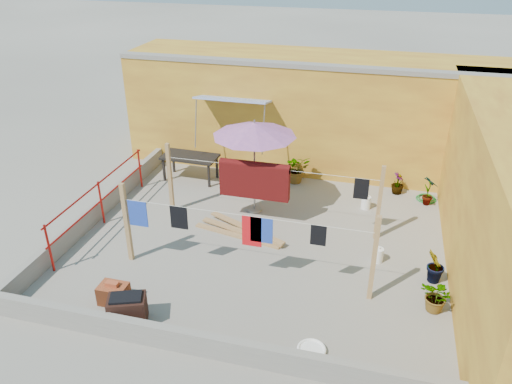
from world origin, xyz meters
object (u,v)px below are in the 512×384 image
outdoor_table (190,158)px  white_basin (311,350)px  brazier (128,310)px  brick_stack (114,294)px  green_hose (426,198)px  water_jug_a (378,255)px  water_jug_b (366,202)px  plant_back_a (296,169)px  patio_umbrella (254,130)px

outdoor_table → white_basin: outdoor_table is taller
brazier → white_basin: bearing=2.2°
brick_stack → white_basin: (3.80, -0.30, -0.15)m
outdoor_table → green_hose: size_ratio=3.00×
outdoor_table → green_hose: (6.41, 0.44, -0.62)m
brazier → water_jug_a: size_ratio=2.12×
brick_stack → water_jug_a: bearing=29.1°
outdoor_table → water_jug_a: (5.30, -2.74, -0.49)m
water_jug_b → plant_back_a: plant_back_a is taller
brick_stack → plant_back_a: bearing=68.6°
white_basin → water_jug_a: 3.08m
water_jug_b → green_hose: (1.51, 0.89, -0.13)m
water_jug_a → green_hose: size_ratio=0.69×
brick_stack → plant_back_a: (2.34, 5.97, 0.20)m
white_basin → water_jug_a: bearing=72.4°
patio_umbrella → outdoor_table: (-2.21, 1.28, -1.50)m
brick_stack → water_jug_b: size_ratio=1.42×
patio_umbrella → green_hose: (4.20, 1.72, -2.11)m
patio_umbrella → green_hose: bearing=22.2°
patio_umbrella → water_jug_a: 3.95m
brick_stack → brazier: bearing=-39.3°
brazier → plant_back_a: bearing=74.2°
water_jug_b → brick_stack: bearing=-131.4°
patio_umbrella → white_basin: patio_umbrella is taller
white_basin → water_jug_b: water_jug_b is taller
patio_umbrella → water_jug_b: size_ratio=6.97×
water_jug_a → water_jug_b: water_jug_b is taller
white_basin → green_hose: 6.44m
patio_umbrella → green_hose: patio_umbrella is taller
outdoor_table → brick_stack: size_ratio=2.95×
patio_umbrella → water_jug_a: patio_umbrella is taller
white_basin → green_hose: bearing=71.5°
water_jug_a → water_jug_b: size_ratio=0.97×
patio_umbrella → plant_back_a: 2.66m
water_jug_a → green_hose: (1.11, 3.17, -0.12)m
brick_stack → plant_back_a: 6.41m
brazier → water_jug_a: 5.20m
patio_umbrella → brick_stack: patio_umbrella is taller
brazier → plant_back_a: plant_back_a is taller
water_jug_b → plant_back_a: size_ratio=0.46×
brick_stack → water_jug_b: (4.33, 4.92, -0.03)m
outdoor_table → white_basin: 7.19m
brick_stack → white_basin: brick_stack is taller
water_jug_a → outdoor_table: bearing=152.7°
white_basin → plant_back_a: 6.45m
brick_stack → white_basin: bearing=-4.6°
brick_stack → green_hose: 8.24m
plant_back_a → outdoor_table: bearing=-168.3°
outdoor_table → water_jug_a: size_ratio=4.33×
patio_umbrella → brazier: patio_umbrella is taller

